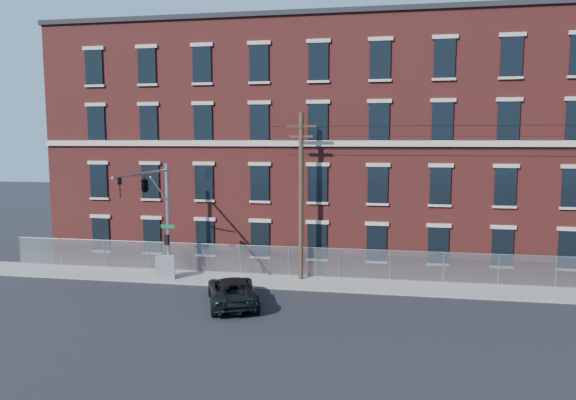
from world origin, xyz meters
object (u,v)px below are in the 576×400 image
at_px(traffic_signal_mast, 151,196).
at_px(utility_pole_near, 301,193).
at_px(utility_cabinet, 165,267).
at_px(pickup_truck, 232,291).

relative_size(traffic_signal_mast, utility_pole_near, 0.70).
distance_m(traffic_signal_mast, utility_cabinet, 5.00).
relative_size(pickup_truck, utility_cabinet, 3.68).
bearing_deg(utility_pole_near, traffic_signal_mast, -156.86).
distance_m(traffic_signal_mast, pickup_truck, 7.16).
relative_size(traffic_signal_mast, utility_cabinet, 4.99).
bearing_deg(utility_cabinet, pickup_truck, -54.10).
bearing_deg(utility_pole_near, pickup_truck, -119.06).
bearing_deg(pickup_truck, traffic_signal_mast, -38.76).
height_order(utility_pole_near, pickup_truck, utility_pole_near).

